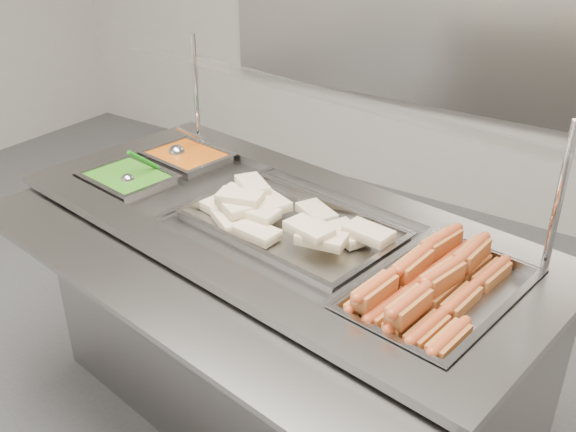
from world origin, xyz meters
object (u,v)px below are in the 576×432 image
Objects in this scene: steam_counter at (278,325)px; pan_hotdogs at (440,301)px; sneeze_guard at (322,97)px; serving_spoon at (131,177)px; pan_wraps at (290,230)px; ladle at (178,152)px.

pan_hotdogs is at bearing -8.35° from steam_counter.
pan_hotdogs reaches higher than steam_counter.
steam_counter is 0.68m from pan_hotdogs.
sneeze_guard is (0.03, 0.20, 0.75)m from steam_counter.
pan_wraps is at bearing 4.17° from serving_spoon.
sneeze_guard is at bearing 152.37° from pan_hotdogs.
pan_hotdogs is 0.52m from pan_wraps.
pan_hotdogs is at bearing -27.63° from sneeze_guard.
steam_counter is 0.39m from pan_wraps.
pan_hotdogs is (0.54, -0.28, -0.37)m from sneeze_guard.
ladle reaches higher than steam_counter.
pan_wraps is (0.03, -0.21, -0.36)m from sneeze_guard.
pan_wraps is at bearing -18.29° from ladle.
ladle is at bearing 160.85° from steam_counter.
pan_wraps is 0.69m from ladle.
ladle is (-0.63, 0.01, -0.33)m from sneeze_guard.
serving_spoon reaches higher than pan_hotdogs.
serving_spoon is (-0.61, -0.25, -0.33)m from sneeze_guard.
ladle is at bearing 165.96° from pan_hotdogs.
ladle reaches higher than pan_hotdogs.
sneeze_guard is at bearing 97.00° from pan_wraps.
sneeze_guard is 0.71m from ladle.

